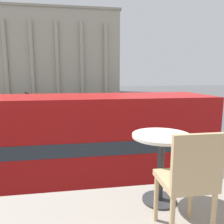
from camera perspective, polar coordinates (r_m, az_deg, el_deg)
double_decker_bus at (r=8.27m, az=-13.90°, el=-8.78°), size 11.13×2.74×4.13m
cafe_dining_table at (r=2.34m, az=12.67°, el=-10.36°), size 0.60×0.60×0.73m
cafe_chair_0 at (r=1.90m, az=19.37°, el=-16.06°), size 0.40×0.40×0.91m
plaza_building_left at (r=62.15m, az=-16.17°, el=14.13°), size 35.98×17.05×20.57m
traffic_light_mid at (r=21.34m, az=-21.25°, el=1.83°), size 0.42×0.24×3.41m
car_white at (r=32.45m, az=-5.19°, el=2.10°), size 4.20×1.93×1.35m
car_silver at (r=30.36m, az=-16.45°, el=1.24°), size 4.20×1.93×1.35m
pedestrian_white at (r=29.03m, az=-14.06°, el=1.62°), size 0.32×0.32×1.77m
pedestrian_black at (r=25.52m, az=-19.21°, el=0.09°), size 0.32×0.32×1.60m
pedestrian_blue at (r=25.40m, az=-23.60°, el=0.01°), size 0.32×0.32×1.76m
pedestrian_olive at (r=23.19m, az=9.28°, el=-0.06°), size 0.32×0.32×1.81m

